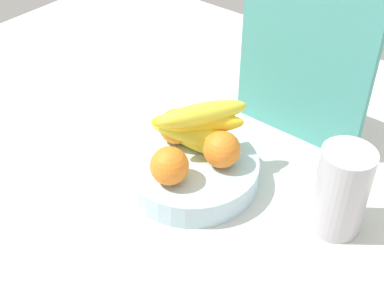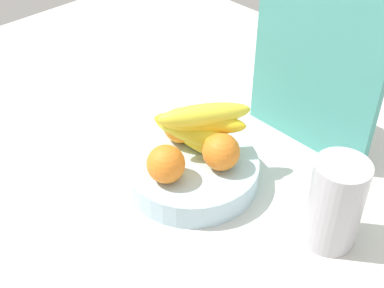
{
  "view_description": "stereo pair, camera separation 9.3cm",
  "coord_description": "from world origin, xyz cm",
  "px_view_note": "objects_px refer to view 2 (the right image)",
  "views": [
    {
      "loc": [
        43.62,
        -55.13,
        67.74
      ],
      "look_at": [
        -3.36,
        2.65,
        8.91
      ],
      "focal_mm": 49.26,
      "sensor_mm": 36.0,
      "label": 1
    },
    {
      "loc": [
        50.43,
        -48.84,
        67.74
      ],
      "look_at": [
        -3.36,
        2.65,
        8.91
      ],
      "focal_mm": 49.26,
      "sensor_mm": 36.0,
      "label": 2
    }
  ],
  "objects_px": {
    "fruit_bowl": "(192,171)",
    "orange_front_left": "(166,164)",
    "orange_center": "(181,125)",
    "thermos_tumbler": "(335,203)",
    "orange_front_right": "(221,152)",
    "banana_bunch": "(200,128)",
    "cutting_board": "(316,66)"
  },
  "relations": [
    {
      "from": "orange_center",
      "to": "cutting_board",
      "type": "xyz_separation_m",
      "value": [
        0.13,
        0.22,
        0.1
      ]
    },
    {
      "from": "orange_front_left",
      "to": "orange_center",
      "type": "xyz_separation_m",
      "value": [
        -0.07,
        0.1,
        0.0
      ]
    },
    {
      "from": "orange_front_left",
      "to": "thermos_tumbler",
      "type": "relative_size",
      "value": 0.42
    },
    {
      "from": "orange_front_right",
      "to": "orange_center",
      "type": "xyz_separation_m",
      "value": [
        -0.11,
        0.0,
        0.0
      ]
    },
    {
      "from": "thermos_tumbler",
      "to": "orange_front_left",
      "type": "bearing_deg",
      "value": -152.82
    },
    {
      "from": "orange_front_right",
      "to": "fruit_bowl",
      "type": "bearing_deg",
      "value": -149.97
    },
    {
      "from": "fruit_bowl",
      "to": "orange_front_left",
      "type": "bearing_deg",
      "value": -86.83
    },
    {
      "from": "fruit_bowl",
      "to": "thermos_tumbler",
      "type": "xyz_separation_m",
      "value": [
        0.26,
        0.07,
        0.06
      ]
    },
    {
      "from": "fruit_bowl",
      "to": "banana_bunch",
      "type": "relative_size",
      "value": 1.43
    },
    {
      "from": "fruit_bowl",
      "to": "orange_front_left",
      "type": "height_order",
      "value": "orange_front_left"
    },
    {
      "from": "orange_front_right",
      "to": "thermos_tumbler",
      "type": "bearing_deg",
      "value": 10.27
    },
    {
      "from": "orange_front_left",
      "to": "banana_bunch",
      "type": "relative_size",
      "value": 0.39
    },
    {
      "from": "fruit_bowl",
      "to": "cutting_board",
      "type": "distance_m",
      "value": 0.31
    },
    {
      "from": "fruit_bowl",
      "to": "thermos_tumbler",
      "type": "relative_size",
      "value": 1.54
    },
    {
      "from": "orange_front_right",
      "to": "cutting_board",
      "type": "bearing_deg",
      "value": 83.59
    },
    {
      "from": "fruit_bowl",
      "to": "orange_front_right",
      "type": "relative_size",
      "value": 3.65
    },
    {
      "from": "fruit_bowl",
      "to": "cutting_board",
      "type": "bearing_deg",
      "value": 74.03
    },
    {
      "from": "orange_front_right",
      "to": "banana_bunch",
      "type": "xyz_separation_m",
      "value": [
        -0.06,
        0.0,
        0.02
      ]
    },
    {
      "from": "orange_front_left",
      "to": "thermos_tumbler",
      "type": "height_order",
      "value": "thermos_tumbler"
    },
    {
      "from": "orange_center",
      "to": "thermos_tumbler",
      "type": "bearing_deg",
      "value": 6.46
    },
    {
      "from": "cutting_board",
      "to": "thermos_tumbler",
      "type": "bearing_deg",
      "value": -44.11
    },
    {
      "from": "thermos_tumbler",
      "to": "banana_bunch",
      "type": "bearing_deg",
      "value": -172.89
    },
    {
      "from": "orange_front_right",
      "to": "orange_center",
      "type": "relative_size",
      "value": 1.0
    },
    {
      "from": "banana_bunch",
      "to": "cutting_board",
      "type": "height_order",
      "value": "cutting_board"
    },
    {
      "from": "fruit_bowl",
      "to": "banana_bunch",
      "type": "xyz_separation_m",
      "value": [
        -0.01,
        0.03,
        0.08
      ]
    },
    {
      "from": "fruit_bowl",
      "to": "orange_front_right",
      "type": "distance_m",
      "value": 0.08
    },
    {
      "from": "orange_front_right",
      "to": "cutting_board",
      "type": "distance_m",
      "value": 0.25
    },
    {
      "from": "orange_front_right",
      "to": "banana_bunch",
      "type": "height_order",
      "value": "banana_bunch"
    },
    {
      "from": "banana_bunch",
      "to": "orange_front_right",
      "type": "bearing_deg",
      "value": -4.6
    },
    {
      "from": "banana_bunch",
      "to": "thermos_tumbler",
      "type": "xyz_separation_m",
      "value": [
        0.27,
        0.03,
        -0.02
      ]
    },
    {
      "from": "fruit_bowl",
      "to": "orange_center",
      "type": "height_order",
      "value": "orange_center"
    },
    {
      "from": "fruit_bowl",
      "to": "orange_center",
      "type": "bearing_deg",
      "value": 154.32
    }
  ]
}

